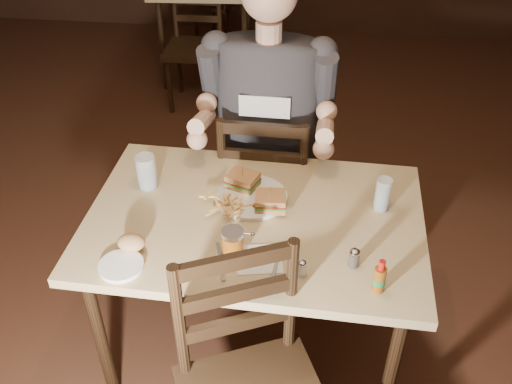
# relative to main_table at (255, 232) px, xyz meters

# --- Properties ---
(room_shell) EXTENTS (7.00, 7.00, 7.00)m
(room_shell) POSITION_rel_main_table_xyz_m (-0.24, 0.29, 0.71)
(room_shell) COLOR black
(room_shell) RESTS_ON ground
(main_table) EXTENTS (1.30, 0.89, 0.77)m
(main_table) POSITION_rel_main_table_xyz_m (0.00, 0.00, 0.00)
(main_table) COLOR tan
(main_table) RESTS_ON ground
(chair_far) EXTENTS (0.45, 0.49, 0.95)m
(chair_far) POSITION_rel_main_table_xyz_m (-0.01, 0.58, -0.22)
(chair_far) COLOR black
(chair_far) RESTS_ON ground
(bg_chair_far) EXTENTS (0.50, 0.52, 0.83)m
(bg_chair_far) POSITION_rel_main_table_xyz_m (-0.71, 3.34, -0.28)
(bg_chair_far) COLOR black
(bg_chair_far) RESTS_ON ground
(bg_chair_near) EXTENTS (0.41, 0.45, 0.89)m
(bg_chair_near) POSITION_rel_main_table_xyz_m (-0.71, 2.24, -0.25)
(bg_chair_near) COLOR black
(bg_chair_near) RESTS_ON ground
(diner) EXTENTS (0.62, 0.49, 1.05)m
(diner) POSITION_rel_main_table_xyz_m (-0.01, 0.53, 0.32)
(diner) COLOR #2F2E33
(diner) RESTS_ON chair_far
(dinner_plate) EXTENTS (0.28, 0.28, 0.02)m
(dinner_plate) POSITION_rel_main_table_xyz_m (-0.02, 0.10, 0.08)
(dinner_plate) COLOR white
(dinner_plate) RESTS_ON main_table
(sandwich_left) EXTENTS (0.14, 0.13, 0.10)m
(sandwich_left) POSITION_rel_main_table_xyz_m (-0.07, 0.16, 0.14)
(sandwich_left) COLOR tan
(sandwich_left) RESTS_ON dinner_plate
(sandwich_right) EXTENTS (0.12, 0.10, 0.10)m
(sandwich_right) POSITION_rel_main_table_xyz_m (0.06, 0.04, 0.14)
(sandwich_right) COLOR tan
(sandwich_right) RESTS_ON dinner_plate
(fries_pile) EXTENTS (0.24, 0.18, 0.04)m
(fries_pile) POSITION_rel_main_table_xyz_m (-0.12, 0.02, 0.11)
(fries_pile) COLOR #E6B45A
(fries_pile) RESTS_ON dinner_plate
(ketchup_dollop) EXTENTS (0.04, 0.04, 0.01)m
(ketchup_dollop) POSITION_rel_main_table_xyz_m (0.01, 0.04, 0.10)
(ketchup_dollop) COLOR maroon
(ketchup_dollop) RESTS_ON dinner_plate
(glass_left) EXTENTS (0.08, 0.08, 0.15)m
(glass_left) POSITION_rel_main_table_xyz_m (-0.45, 0.14, 0.15)
(glass_left) COLOR silver
(glass_left) RESTS_ON main_table
(glass_right) EXTENTS (0.06, 0.06, 0.14)m
(glass_right) POSITION_rel_main_table_xyz_m (0.48, 0.11, 0.14)
(glass_right) COLOR silver
(glass_right) RESTS_ON main_table
(hot_sauce) EXTENTS (0.04, 0.04, 0.13)m
(hot_sauce) POSITION_rel_main_table_xyz_m (0.44, -0.32, 0.14)
(hot_sauce) COLOR brown
(hot_sauce) RESTS_ON main_table
(salt_shaker) EXTENTS (0.03, 0.03, 0.06)m
(salt_shaker) POSITION_rel_main_table_xyz_m (0.19, -0.28, 0.10)
(salt_shaker) COLOR white
(salt_shaker) RESTS_ON main_table
(pepper_shaker) EXTENTS (0.04, 0.04, 0.07)m
(pepper_shaker) POSITION_rel_main_table_xyz_m (0.37, -0.22, 0.11)
(pepper_shaker) COLOR #38332D
(pepper_shaker) RESTS_ON main_table
(syrup_dispenser) EXTENTS (0.08, 0.08, 0.10)m
(syrup_dispenser) POSITION_rel_main_table_xyz_m (-0.05, -0.21, 0.13)
(syrup_dispenser) COLOR brown
(syrup_dispenser) RESTS_ON main_table
(napkin) EXTENTS (0.18, 0.17, 0.00)m
(napkin) POSITION_rel_main_table_xyz_m (0.04, -0.23, 0.08)
(napkin) COLOR white
(napkin) RESTS_ON main_table
(knife) EXTENTS (0.06, 0.18, 0.00)m
(knife) POSITION_rel_main_table_xyz_m (-0.09, -0.26, 0.08)
(knife) COLOR silver
(knife) RESTS_ON napkin
(fork) EXTENTS (0.03, 0.17, 0.01)m
(fork) POSITION_rel_main_table_xyz_m (0.10, -0.28, 0.08)
(fork) COLOR silver
(fork) RESTS_ON napkin
(side_plate) EXTENTS (0.16, 0.16, 0.01)m
(side_plate) POSITION_rel_main_table_xyz_m (-0.42, -0.32, 0.08)
(side_plate) COLOR white
(side_plate) RESTS_ON main_table
(bread_roll) EXTENTS (0.10, 0.08, 0.06)m
(bread_roll) POSITION_rel_main_table_xyz_m (-0.41, -0.24, 0.12)
(bread_roll) COLOR tan
(bread_roll) RESTS_ON side_plate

